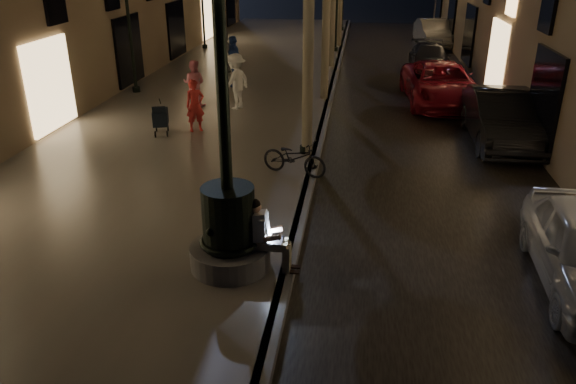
# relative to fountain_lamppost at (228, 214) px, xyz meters

# --- Properties ---
(ground) EXTENTS (120.00, 120.00, 0.00)m
(ground) POSITION_rel_fountain_lamppost_xyz_m (1.00, 13.00, -1.21)
(ground) COLOR black
(ground) RESTS_ON ground
(cobble_lane) EXTENTS (6.00, 45.00, 0.02)m
(cobble_lane) POSITION_rel_fountain_lamppost_xyz_m (4.00, 13.00, -1.20)
(cobble_lane) COLOR black
(cobble_lane) RESTS_ON ground
(promenade) EXTENTS (8.00, 45.00, 0.20)m
(promenade) POSITION_rel_fountain_lamppost_xyz_m (-3.00, 13.00, -1.11)
(promenade) COLOR #6A645D
(promenade) RESTS_ON ground
(curb_strip) EXTENTS (0.25, 45.00, 0.20)m
(curb_strip) POSITION_rel_fountain_lamppost_xyz_m (1.00, 13.00, -1.11)
(curb_strip) COLOR #59595B
(curb_strip) RESTS_ON ground
(fountain_lamppost) EXTENTS (1.40, 1.40, 5.21)m
(fountain_lamppost) POSITION_rel_fountain_lamppost_xyz_m (0.00, 0.00, 0.00)
(fountain_lamppost) COLOR #59595B
(fountain_lamppost) RESTS_ON promenade
(seated_man_laptop) EXTENTS (0.94, 0.32, 1.31)m
(seated_man_laptop) POSITION_rel_fountain_lamppost_xyz_m (0.61, 0.00, -0.31)
(seated_man_laptop) COLOR tan
(seated_man_laptop) RESTS_ON promenade
(lamp_curb_a) EXTENTS (0.36, 0.36, 4.81)m
(lamp_curb_a) POSITION_rel_fountain_lamppost_xyz_m (0.70, 6.00, 2.02)
(lamp_curb_a) COLOR black
(lamp_curb_a) RESTS_ON promenade
(lamp_curb_b) EXTENTS (0.36, 0.36, 4.81)m
(lamp_curb_b) POSITION_rel_fountain_lamppost_xyz_m (0.70, 14.00, 2.02)
(lamp_curb_b) COLOR black
(lamp_curb_b) RESTS_ON promenade
(lamp_left_b) EXTENTS (0.36, 0.36, 4.81)m
(lamp_left_b) POSITION_rel_fountain_lamppost_xyz_m (-6.40, 12.00, 2.02)
(lamp_left_b) COLOR black
(lamp_left_b) RESTS_ON promenade
(stroller) EXTENTS (0.61, 1.03, 1.04)m
(stroller) POSITION_rel_fountain_lamppost_xyz_m (-3.68, 7.05, -0.49)
(stroller) COLOR black
(stroller) RESTS_ON promenade
(car_second) EXTENTS (1.66, 4.69, 1.54)m
(car_second) POSITION_rel_fountain_lamppost_xyz_m (6.20, 8.11, -0.44)
(car_second) COLOR black
(car_second) RESTS_ON ground
(car_third) EXTENTS (2.72, 5.38, 1.46)m
(car_third) POSITION_rel_fountain_lamppost_xyz_m (5.00, 12.45, -0.48)
(car_third) COLOR maroon
(car_third) RESTS_ON ground
(car_rear) EXTENTS (1.75, 4.27, 1.24)m
(car_rear) POSITION_rel_fountain_lamppost_xyz_m (5.20, 18.15, -0.59)
(car_rear) COLOR #2F2E34
(car_rear) RESTS_ON ground
(car_fifth) EXTENTS (1.96, 4.61, 1.48)m
(car_fifth) POSITION_rel_fountain_lamppost_xyz_m (6.11, 25.64, -0.47)
(car_fifth) COLOR #969591
(car_fifth) RESTS_ON ground
(pedestrian_red) EXTENTS (0.68, 0.62, 1.55)m
(pedestrian_red) POSITION_rel_fountain_lamppost_xyz_m (-2.75, 7.53, -0.23)
(pedestrian_red) COLOR red
(pedestrian_red) RESTS_ON promenade
(pedestrian_pink) EXTENTS (0.80, 0.64, 1.58)m
(pedestrian_pink) POSITION_rel_fountain_lamppost_xyz_m (-3.60, 10.35, -0.22)
(pedestrian_pink) COLOR #DD7585
(pedestrian_pink) RESTS_ON promenade
(pedestrian_white) EXTENTS (1.18, 1.39, 1.87)m
(pedestrian_white) POSITION_rel_fountain_lamppost_xyz_m (-2.08, 10.19, -0.08)
(pedestrian_white) COLOR white
(pedestrian_white) RESTS_ON promenade
(pedestrian_blue) EXTENTS (1.03, 1.22, 1.96)m
(pedestrian_blue) POSITION_rel_fountain_lamppost_xyz_m (-2.89, 13.46, -0.03)
(pedestrian_blue) COLOR navy
(pedestrian_blue) RESTS_ON promenade
(pedestrian_dark) EXTENTS (0.85, 1.06, 1.88)m
(pedestrian_dark) POSITION_rel_fountain_lamppost_xyz_m (-3.88, 15.83, -0.07)
(pedestrian_dark) COLOR #37383D
(pedestrian_dark) RESTS_ON promenade
(bicycle) EXTENTS (1.77, 1.10, 0.88)m
(bicycle) POSITION_rel_fountain_lamppost_xyz_m (0.60, 4.42, -0.57)
(bicycle) COLOR black
(bicycle) RESTS_ON promenade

